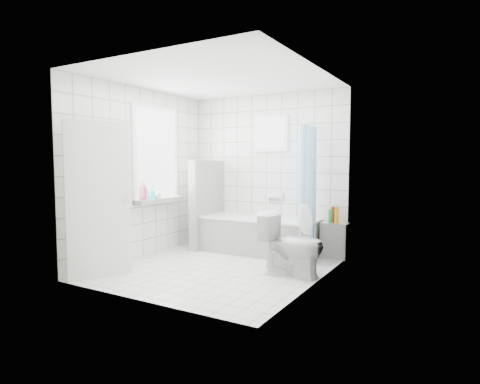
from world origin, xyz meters
The scene contains 19 objects.
ground centered at (0.00, 0.00, 0.00)m, with size 3.00×3.00×0.00m, color white.
ceiling centered at (0.00, 0.00, 2.60)m, with size 3.00×3.00×0.00m, color white.
wall_back centered at (0.00, 1.50, 1.30)m, with size 2.80×0.02×2.60m, color white.
wall_front centered at (0.00, -1.50, 1.30)m, with size 2.80×0.02×2.60m, color white.
wall_left centered at (-1.40, 0.00, 1.30)m, with size 0.02×3.00×2.60m, color white.
wall_right centered at (1.40, 0.00, 1.30)m, with size 0.02×3.00×2.60m, color white.
window_left centered at (-1.35, 0.30, 1.60)m, with size 0.01×0.90×1.40m, color white.
window_back centered at (0.10, 1.46, 1.95)m, with size 0.50×0.01×0.50m, color white.
window_sill centered at (-1.31, 0.30, 0.86)m, with size 0.18×1.02×0.08m, color white.
door centered at (-1.08, -1.12, 1.00)m, with size 0.04×0.80×2.00m, color silver.
bathtub centered at (0.07, 1.12, 0.29)m, with size 1.87×0.77×0.58m.
partition_wall centered at (-0.93, 1.07, 0.75)m, with size 0.15×0.85×1.50m, color white.
tiled_ledge centered at (1.23, 1.38, 0.28)m, with size 0.40×0.24×0.55m, color white.
toilet centered at (1.03, 0.18, 0.42)m, with size 0.47×0.82×0.83m, color white.
curtain_rod centered at (0.95, 1.10, 2.00)m, with size 0.02×0.02×0.80m, color silver.
shower_curtain centered at (0.95, 0.97, 1.10)m, with size 0.14×0.48×1.78m, color #56B6FF, non-canonical shape.
tub_faucet centered at (0.17, 1.46, 0.85)m, with size 0.18×0.06×0.06m, color silver.
sill_bottles centered at (-1.30, 0.07, 1.01)m, with size 0.17×0.47×0.28m.
ledge_bottles centered at (1.22, 1.33, 0.67)m, with size 0.16×0.16×0.25m.
Camera 1 is at (3.00, -4.60, 1.50)m, focal length 30.00 mm.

